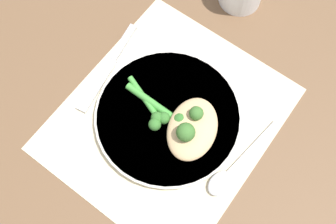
{
  "coord_description": "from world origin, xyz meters",
  "views": [
    {
      "loc": [
        -0.2,
        -0.15,
        0.66
      ],
      "look_at": [
        0.0,
        0.0,
        0.03
      ],
      "focal_mm": 42.0,
      "sensor_mm": 36.0,
      "label": 1
    }
  ],
  "objects_px": {
    "plate": "(168,116)",
    "chicken_fillet": "(194,127)",
    "broccoli_stalk_right": "(155,115)",
    "broccoli_stalk_rear": "(170,117)",
    "knife": "(109,65)",
    "spoon": "(228,174)"
  },
  "relations": [
    {
      "from": "plate",
      "to": "broccoli_stalk_right",
      "type": "height_order",
      "value": "broccoli_stalk_right"
    },
    {
      "from": "knife",
      "to": "broccoli_stalk_rear",
      "type": "bearing_deg",
      "value": 162.25
    },
    {
      "from": "broccoli_stalk_right",
      "to": "spoon",
      "type": "distance_m",
      "value": 0.16
    },
    {
      "from": "spoon",
      "to": "plate",
      "type": "bearing_deg",
      "value": -1.03
    },
    {
      "from": "chicken_fillet",
      "to": "broccoli_stalk_right",
      "type": "height_order",
      "value": "chicken_fillet"
    },
    {
      "from": "plate",
      "to": "spoon",
      "type": "relative_size",
      "value": 1.46
    },
    {
      "from": "chicken_fillet",
      "to": "knife",
      "type": "height_order",
      "value": "chicken_fillet"
    },
    {
      "from": "chicken_fillet",
      "to": "knife",
      "type": "bearing_deg",
      "value": 85.68
    },
    {
      "from": "spoon",
      "to": "chicken_fillet",
      "type": "bearing_deg",
      "value": -7.94
    },
    {
      "from": "broccoli_stalk_rear",
      "to": "broccoli_stalk_right",
      "type": "distance_m",
      "value": 0.03
    },
    {
      "from": "chicken_fillet",
      "to": "spoon",
      "type": "height_order",
      "value": "chicken_fillet"
    },
    {
      "from": "broccoli_stalk_right",
      "to": "chicken_fillet",
      "type": "bearing_deg",
      "value": 126.22
    },
    {
      "from": "plate",
      "to": "broccoli_stalk_right",
      "type": "bearing_deg",
      "value": 134.36
    },
    {
      "from": "broccoli_stalk_rear",
      "to": "broccoli_stalk_right",
      "type": "xyz_separation_m",
      "value": [
        -0.01,
        0.02,
        -0.0
      ]
    },
    {
      "from": "broccoli_stalk_rear",
      "to": "spoon",
      "type": "distance_m",
      "value": 0.14
    },
    {
      "from": "broccoli_stalk_right",
      "to": "spoon",
      "type": "xyz_separation_m",
      "value": [
        -0.01,
        -0.16,
        -0.02
      ]
    },
    {
      "from": "broccoli_stalk_rear",
      "to": "knife",
      "type": "height_order",
      "value": "broccoli_stalk_rear"
    },
    {
      "from": "plate",
      "to": "chicken_fillet",
      "type": "relative_size",
      "value": 1.92
    },
    {
      "from": "plate",
      "to": "chicken_fillet",
      "type": "bearing_deg",
      "value": -86.11
    },
    {
      "from": "broccoli_stalk_rear",
      "to": "spoon",
      "type": "height_order",
      "value": "broccoli_stalk_rear"
    },
    {
      "from": "chicken_fillet",
      "to": "broccoli_stalk_right",
      "type": "xyz_separation_m",
      "value": [
        -0.02,
        0.07,
        -0.01
      ]
    },
    {
      "from": "broccoli_stalk_rear",
      "to": "knife",
      "type": "relative_size",
      "value": 0.68
    }
  ]
}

